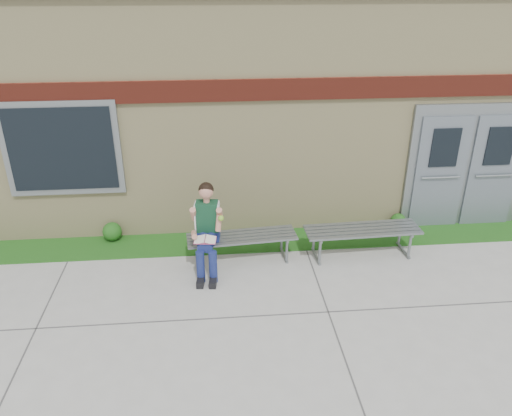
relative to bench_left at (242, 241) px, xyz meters
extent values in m
plane|color=#9E9E99|center=(0.12, -2.00, -0.36)|extent=(80.00, 80.00, 0.00)
cube|color=#1E4F15|center=(0.12, 0.60, -0.35)|extent=(16.00, 0.80, 0.02)
cube|color=beige|center=(0.12, 4.00, 1.64)|extent=(16.00, 6.00, 4.00)
cube|color=maroon|center=(0.12, 0.97, 2.24)|extent=(16.00, 0.06, 0.35)
cube|color=slate|center=(-2.88, 0.96, 1.34)|extent=(1.90, 0.08, 1.60)
cube|color=black|center=(-2.88, 0.92, 1.34)|extent=(1.70, 0.04, 1.40)
cube|color=slate|center=(4.12, 0.96, 0.79)|extent=(2.20, 0.08, 2.30)
cube|color=slate|center=(3.62, 0.91, 0.69)|extent=(0.92, 0.06, 2.10)
cube|color=slate|center=(4.62, 0.91, 0.69)|extent=(0.92, 0.06, 2.10)
cube|color=slate|center=(0.00, 0.00, 0.09)|extent=(1.81, 0.64, 0.03)
cube|color=slate|center=(-0.71, 0.00, -0.15)|extent=(0.09, 0.49, 0.40)
cube|color=slate|center=(0.71, 0.00, -0.15)|extent=(0.09, 0.49, 0.40)
cube|color=slate|center=(2.00, 0.00, 0.12)|extent=(1.92, 0.60, 0.04)
cube|color=slate|center=(1.24, 0.00, -0.14)|extent=(0.07, 0.53, 0.43)
cube|color=slate|center=(2.76, 0.00, -0.14)|extent=(0.07, 0.53, 0.43)
cube|color=navy|center=(-0.54, -0.05, 0.19)|extent=(0.39, 0.29, 0.17)
cube|color=#0D311B|center=(-0.54, -0.07, 0.52)|extent=(0.36, 0.25, 0.49)
sphere|color=tan|center=(-0.54, -0.08, 0.95)|extent=(0.25, 0.25, 0.22)
sphere|color=black|center=(-0.54, -0.06, 0.97)|extent=(0.26, 0.26, 0.23)
cylinder|color=navy|center=(-0.66, -0.31, 0.21)|extent=(0.21, 0.46, 0.16)
cylinder|color=navy|center=(-0.47, -0.33, 0.21)|extent=(0.21, 0.46, 0.16)
cylinder|color=navy|center=(-0.67, -0.57, -0.09)|extent=(0.13, 0.13, 0.53)
cylinder|color=navy|center=(-0.48, -0.59, -0.09)|extent=(0.13, 0.13, 0.53)
cube|color=black|center=(-0.68, -0.64, -0.30)|extent=(0.14, 0.29, 0.11)
cube|color=black|center=(-0.49, -0.66, -0.30)|extent=(0.14, 0.29, 0.11)
cylinder|color=tan|center=(-0.75, -0.11, 0.58)|extent=(0.12, 0.25, 0.28)
cylinder|color=tan|center=(-0.35, -0.16, 0.58)|extent=(0.12, 0.25, 0.28)
cube|color=white|center=(-0.58, -0.45, 0.32)|extent=(0.35, 0.27, 0.02)
cube|color=#B7446F|center=(-0.58, -0.45, 0.31)|extent=(0.35, 0.28, 0.01)
sphere|color=#86C133|center=(-0.33, -0.31, 0.59)|extent=(0.09, 0.09, 0.09)
sphere|color=#1E4F15|center=(-2.24, 0.85, -0.17)|extent=(0.33, 0.33, 0.33)
sphere|color=#1E4F15|center=(2.95, 0.85, -0.20)|extent=(0.28, 0.28, 0.28)
camera|label=1|loc=(-0.41, -7.08, 4.03)|focal=35.00mm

